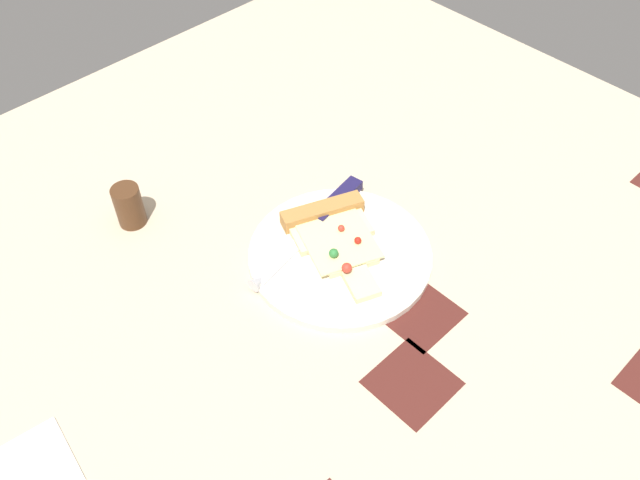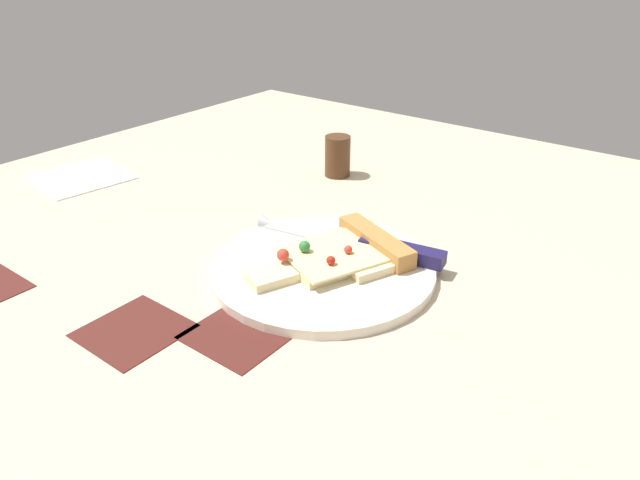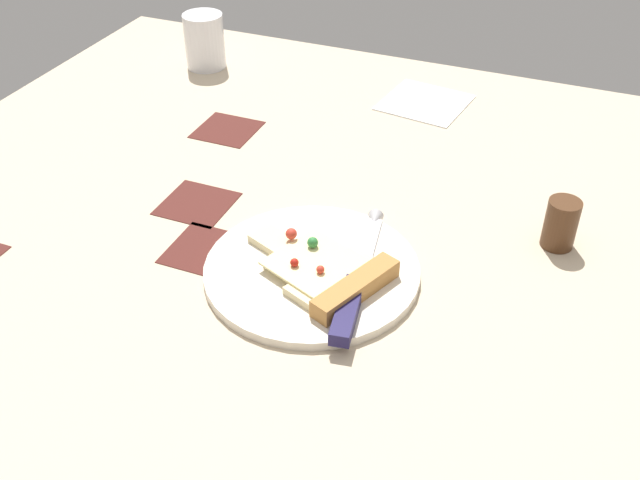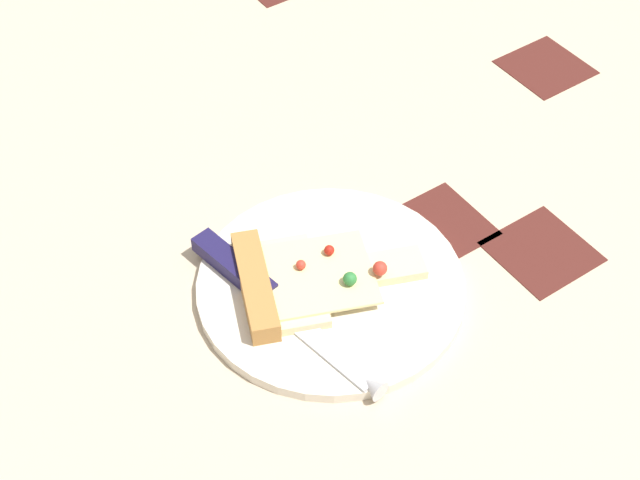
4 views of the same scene
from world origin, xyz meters
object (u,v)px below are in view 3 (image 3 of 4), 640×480
Objects in this scene: knife at (355,284)px; drinking_glass at (205,41)px; pizza_slice at (327,272)px; plate at (311,272)px; pepper_shaker at (561,224)px; napkin at (425,102)px.

knife is 67.47cm from drinking_glass.
plate is at bearing 90.41° from pizza_slice.
knife is 27.00cm from pepper_shaker.
pizza_slice is 2.98× the size of pepper_shaker.
napkin is (-25.61, 31.22, -2.99)cm from pepper_shaker.
pizza_slice is 64.61cm from drinking_glass.
drinking_glass is 40.75cm from napkin.
pizza_slice is at bearing -142.58° from pepper_shaker.
napkin is (40.48, 0.71, -4.56)cm from drinking_glass.
drinking_glass is (-42.72, 48.39, 2.83)cm from pizza_slice.
drinking_glass is at bearing 123.90° from knife.
pizza_slice reaches higher than knife.
napkin is at bearing 89.86° from plate.
pepper_shaker is (66.10, -30.51, -1.57)cm from drinking_glass.
napkin is (-2.24, 49.10, -1.74)cm from pizza_slice.
pizza_slice is at bearing -21.68° from plate.
plate is at bearing 156.89° from knife.
drinking_glass reaches higher than pepper_shaker.
pepper_shaker reaches higher than knife.
pizza_slice is at bearing 162.45° from knife.
knife is at bearing -46.51° from drinking_glass.
pizza_slice is 29.46cm from pepper_shaker.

